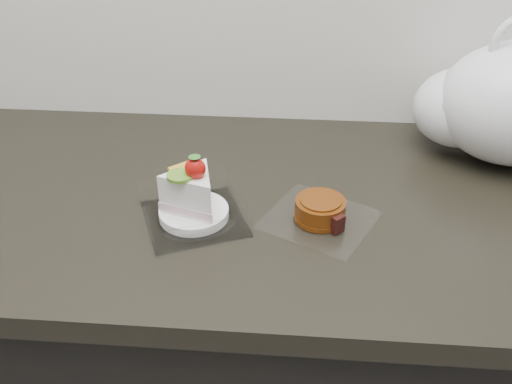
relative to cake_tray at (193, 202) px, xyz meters
name	(u,v)px	position (x,y,z in m)	size (l,w,h in m)	color
counter	(246,366)	(0.07, 0.08, -0.48)	(2.04, 0.64, 0.90)	black
cake_tray	(193,202)	(0.00, 0.00, 0.00)	(0.20, 0.20, 0.12)	white
mooncake_wrap	(321,212)	(0.21, 0.01, -0.02)	(0.22, 0.21, 0.04)	white
plastic_bag	(509,103)	(0.55, 0.25, 0.08)	(0.36, 0.26, 0.28)	white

